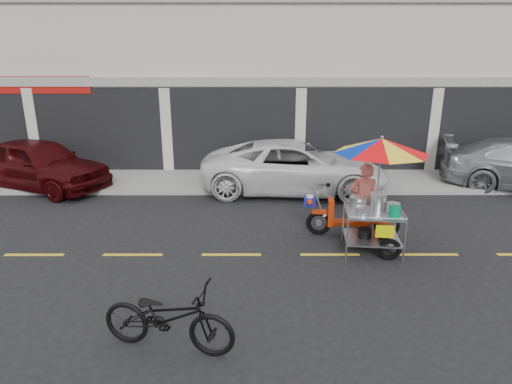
{
  "coord_description": "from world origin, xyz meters",
  "views": [
    {
      "loc": [
        -1.51,
        -7.9,
        3.78
      ],
      "look_at": [
        -1.5,
        0.6,
        1.15
      ],
      "focal_mm": 30.0,
      "sensor_mm": 36.0,
      "label": 1
    }
  ],
  "objects_px": {
    "near_bicycle": "(168,317)",
    "white_pickup": "(295,167)",
    "maroon_sedan": "(39,164)",
    "food_vendor_rig": "(372,177)"
  },
  "relations": [
    {
      "from": "maroon_sedan",
      "to": "near_bicycle",
      "type": "height_order",
      "value": "maroon_sedan"
    },
    {
      "from": "maroon_sedan",
      "to": "white_pickup",
      "type": "relative_size",
      "value": 0.83
    },
    {
      "from": "near_bicycle",
      "to": "food_vendor_rig",
      "type": "height_order",
      "value": "food_vendor_rig"
    },
    {
      "from": "near_bicycle",
      "to": "maroon_sedan",
      "type": "bearing_deg",
      "value": 48.11
    },
    {
      "from": "near_bicycle",
      "to": "white_pickup",
      "type": "bearing_deg",
      "value": -4.89
    },
    {
      "from": "white_pickup",
      "to": "maroon_sedan",
      "type": "bearing_deg",
      "value": 92.07
    },
    {
      "from": "white_pickup",
      "to": "food_vendor_rig",
      "type": "relative_size",
      "value": 2.26
    },
    {
      "from": "maroon_sedan",
      "to": "food_vendor_rig",
      "type": "relative_size",
      "value": 1.89
    },
    {
      "from": "white_pickup",
      "to": "food_vendor_rig",
      "type": "distance_m",
      "value": 4.16
    },
    {
      "from": "near_bicycle",
      "to": "food_vendor_rig",
      "type": "bearing_deg",
      "value": -33.23
    }
  ]
}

